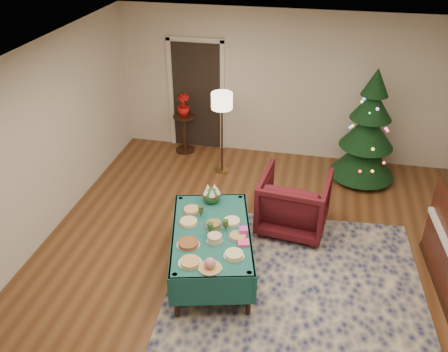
% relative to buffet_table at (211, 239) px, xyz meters
% --- Properties ---
extents(room_shell, '(7.00, 7.00, 7.00)m').
position_rel_buffet_table_xyz_m(room_shell, '(0.47, 0.06, 0.82)').
color(room_shell, '#593319').
rests_on(room_shell, ground).
extents(doorway, '(1.08, 0.04, 2.16)m').
position_rel_buffet_table_xyz_m(doorway, '(-1.13, 3.55, 0.56)').
color(doorway, black).
rests_on(doorway, ground).
extents(rug, '(3.47, 4.40, 0.02)m').
position_rel_buffet_table_xyz_m(rug, '(1.15, -0.65, -0.52)').
color(rug, '#121946').
rests_on(rug, ground).
extents(buffet_table, '(1.39, 1.90, 0.67)m').
position_rel_buffet_table_xyz_m(buffet_table, '(0.00, 0.00, 0.00)').
color(buffet_table, black).
rests_on(buffet_table, ground).
extents(platter_0, '(0.27, 0.27, 0.04)m').
position_rel_buffet_table_xyz_m(platter_0, '(-0.10, -0.64, 0.15)').
color(platter_0, silver).
rests_on(platter_0, buffet_table).
extents(platter_1, '(0.27, 0.27, 0.14)m').
position_rel_buffet_table_xyz_m(platter_1, '(0.15, -0.68, 0.19)').
color(platter_1, silver).
rests_on(platter_1, buffet_table).
extents(platter_2, '(0.25, 0.25, 0.06)m').
position_rel_buffet_table_xyz_m(platter_2, '(0.37, -0.42, 0.16)').
color(platter_2, silver).
rests_on(platter_2, buffet_table).
extents(platter_3, '(0.29, 0.29, 0.05)m').
position_rel_buffet_table_xyz_m(platter_3, '(-0.21, -0.32, 0.15)').
color(platter_3, silver).
rests_on(platter_3, buffet_table).
extents(platter_4, '(0.21, 0.21, 0.09)m').
position_rel_buffet_table_xyz_m(platter_4, '(0.09, -0.19, 0.18)').
color(platter_4, silver).
rests_on(platter_4, buffet_table).
extents(platter_5, '(0.24, 0.24, 0.04)m').
position_rel_buffet_table_xyz_m(platter_5, '(0.35, -0.05, 0.15)').
color(platter_5, silver).
rests_on(platter_5, buffet_table).
extents(platter_6, '(0.26, 0.26, 0.05)m').
position_rel_buffet_table_xyz_m(platter_6, '(-0.32, 0.10, 0.15)').
color(platter_6, silver).
rests_on(platter_6, buffet_table).
extents(platter_7, '(0.22, 0.22, 0.06)m').
position_rel_buffet_table_xyz_m(platter_7, '(0.01, 0.10, 0.16)').
color(platter_7, silver).
rests_on(platter_7, buffet_table).
extents(platter_8, '(0.25, 0.25, 0.04)m').
position_rel_buffet_table_xyz_m(platter_8, '(0.22, 0.24, 0.15)').
color(platter_8, silver).
rests_on(platter_8, buffet_table).
extents(platter_9, '(0.25, 0.25, 0.04)m').
position_rel_buffet_table_xyz_m(platter_9, '(-0.36, 0.38, 0.15)').
color(platter_9, silver).
rests_on(platter_9, buffet_table).
extents(goblet_0, '(0.07, 0.07, 0.16)m').
position_rel_buffet_table_xyz_m(goblet_0, '(-0.21, 0.29, 0.22)').
color(goblet_0, '#2D471E').
rests_on(goblet_0, buffet_table).
extents(goblet_1, '(0.07, 0.07, 0.16)m').
position_rel_buffet_table_xyz_m(goblet_1, '(0.17, 0.05, 0.22)').
color(goblet_1, '#2D471E').
rests_on(goblet_1, buffet_table).
extents(goblet_2, '(0.07, 0.07, 0.16)m').
position_rel_buffet_table_xyz_m(goblet_2, '(-0.00, -0.04, 0.22)').
color(goblet_2, '#2D471E').
rests_on(goblet_2, buffet_table).
extents(napkin_stack, '(0.16, 0.16, 0.04)m').
position_rel_buffet_table_xyz_m(napkin_stack, '(0.44, -0.16, 0.15)').
color(napkin_stack, '#F44385').
rests_on(napkin_stack, buffet_table).
extents(gift_box, '(0.13, 0.13, 0.09)m').
position_rel_buffet_table_xyz_m(gift_box, '(0.40, 0.03, 0.18)').
color(gift_box, '#D63BAC').
rests_on(gift_box, buffet_table).
extents(centerpiece, '(0.24, 0.24, 0.28)m').
position_rel_buffet_table_xyz_m(centerpiece, '(-0.15, 0.65, 0.25)').
color(centerpiece, '#1E4C1E').
rests_on(centerpiece, buffet_table).
extents(armchair, '(1.05, 1.00, 0.98)m').
position_rel_buffet_table_xyz_m(armchair, '(0.95, 1.20, -0.04)').
color(armchair, '#480F15').
rests_on(armchair, ground).
extents(floor_lamp, '(0.36, 0.36, 1.49)m').
position_rel_buffet_table_xyz_m(floor_lamp, '(-0.44, 2.63, 0.73)').
color(floor_lamp, '#A57F3F').
rests_on(floor_lamp, ground).
extents(side_table, '(0.42, 0.42, 0.74)m').
position_rel_buffet_table_xyz_m(side_table, '(-1.31, 3.26, -0.17)').
color(side_table, black).
rests_on(side_table, ground).
extents(potted_plant, '(0.23, 0.42, 0.23)m').
position_rel_buffet_table_xyz_m(potted_plant, '(-1.31, 3.26, 0.33)').
color(potted_plant, red).
rests_on(potted_plant, side_table).
extents(christmas_tree, '(1.40, 1.40, 2.00)m').
position_rel_buffet_table_xyz_m(christmas_tree, '(2.00, 2.89, 0.37)').
color(christmas_tree, black).
rests_on(christmas_tree, ground).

